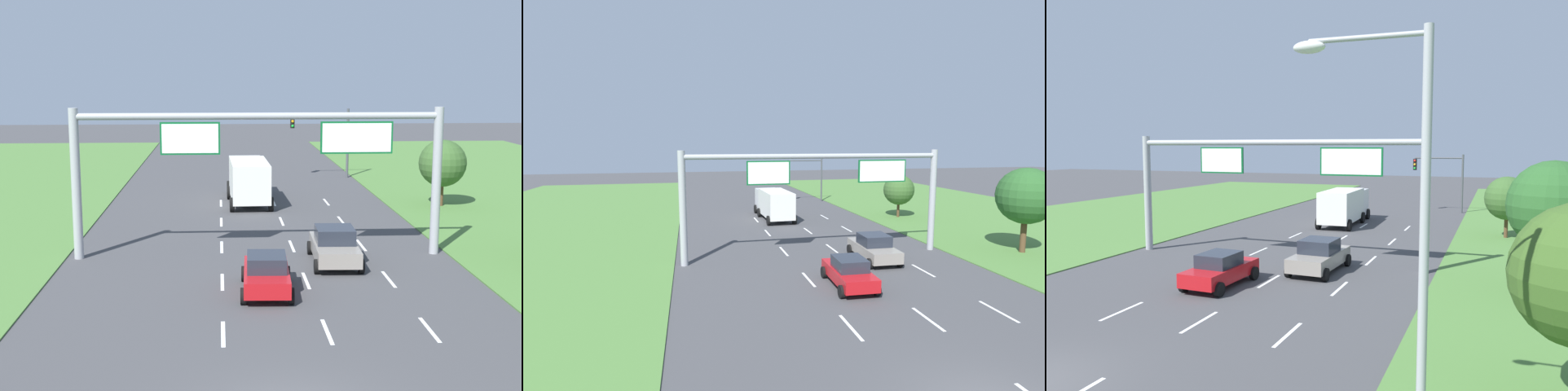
% 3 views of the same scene
% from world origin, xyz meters
% --- Properties ---
extents(lane_dashes_inner_left, '(0.14, 50.40, 0.01)m').
position_xyz_m(lane_dashes_inner_left, '(-1.75, 6.00, 0.00)').
color(lane_dashes_inner_left, white).
rests_on(lane_dashes_inner_left, ground_plane).
extents(lane_dashes_inner_right, '(0.14, 50.40, 0.01)m').
position_xyz_m(lane_dashes_inner_right, '(1.75, 6.00, 0.00)').
color(lane_dashes_inner_right, white).
rests_on(lane_dashes_inner_right, ground_plane).
extents(lane_dashes_slip, '(0.14, 50.40, 0.01)m').
position_xyz_m(lane_dashes_slip, '(5.25, 6.00, 0.00)').
color(lane_dashes_slip, white).
rests_on(lane_dashes_slip, ground_plane).
extents(car_near_red, '(2.29, 4.53, 1.68)m').
position_xyz_m(car_near_red, '(3.35, 14.66, 0.82)').
color(car_near_red, gray).
rests_on(car_near_red, ground_plane).
extents(car_lead_silver, '(2.18, 4.21, 1.56)m').
position_xyz_m(car_lead_silver, '(-0.01, 10.50, 0.77)').
color(car_lead_silver, red).
rests_on(car_lead_silver, ground_plane).
extents(box_truck, '(2.84, 8.01, 2.87)m').
position_xyz_m(box_truck, '(0.06, 30.28, 1.60)').
color(box_truck, silver).
rests_on(box_truck, ground_plane).
extents(sign_gantry, '(17.24, 0.44, 7.00)m').
position_xyz_m(sign_gantry, '(0.23, 16.20, 4.89)').
color(sign_gantry, '#9EA0A5').
rests_on(sign_gantry, ground_plane).
extents(traffic_light_mast, '(4.76, 0.49, 5.60)m').
position_xyz_m(traffic_light_mast, '(6.62, 40.99, 3.87)').
color(traffic_light_mast, '#47494F').
rests_on(traffic_light_mast, ground_plane).
extents(street_lamp, '(2.61, 0.32, 8.50)m').
position_xyz_m(street_lamp, '(10.20, -0.31, 5.08)').
color(street_lamp, '#9EA0A5').
rests_on(street_lamp, ground_plane).
extents(roadside_tree_mid, '(3.79, 3.79, 5.82)m').
position_xyz_m(roadside_tree_mid, '(13.98, 13.95, 3.91)').
color(roadside_tree_mid, '#513823').
rests_on(roadside_tree_mid, ground_plane).
extents(roadside_tree_far, '(3.01, 3.01, 4.32)m').
position_xyz_m(roadside_tree_far, '(12.38, 28.03, 2.80)').
color(roadside_tree_far, '#513823').
rests_on(roadside_tree_far, ground_plane).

